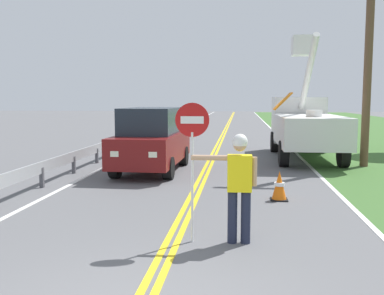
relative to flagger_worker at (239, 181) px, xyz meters
The scene contains 11 objects.
centerline_yellow_left 17.25m from the flagger_worker, 93.97° to the left, with size 0.11×110.00×0.01m, color yellow.
centerline_yellow_right 17.24m from the flagger_worker, 93.37° to the left, with size 0.11×110.00×0.01m, color yellow.
edge_line_right 17.39m from the flagger_worker, 81.73° to the left, with size 0.12×110.00×0.01m, color silver.
edge_line_left 17.84m from the flagger_worker, 105.31° to the left, with size 0.12×110.00×0.01m, color silver.
flagger_worker is the anchor object (origin of this frame).
stop_sign_paddle 1.02m from the flagger_worker, behind, with size 0.56×0.04×2.33m.
utility_bucket_truck 11.39m from the flagger_worker, 76.83° to the left, with size 2.68×6.81×5.00m.
oncoming_suv_nearest 7.58m from the flagger_worker, 112.28° to the left, with size 2.02×4.65×2.10m.
utility_pole_near 10.47m from the flagger_worker, 63.52° to the left, with size 1.80×0.28×8.69m.
traffic_cone_lead 3.43m from the flagger_worker, 73.54° to the left, with size 0.40×0.40×0.70m.
guardrail_left_shoulder 13.13m from the flagger_worker, 113.84° to the left, with size 0.10×32.00×0.71m.
Camera 1 is at (1.11, -4.29, 2.39)m, focal length 40.86 mm.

